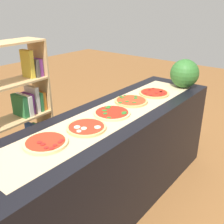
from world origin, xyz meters
name	(u,v)px	position (x,y,z in m)	size (l,w,h in m)	color
ground_plane	(112,201)	(0.00, 0.00, 0.00)	(12.00, 12.00, 0.00)	brown
counter	(112,161)	(0.00, 0.00, 0.45)	(2.45, 0.67, 0.90)	black
parchment_paper	(112,114)	(0.00, 0.00, 0.90)	(2.13, 0.42, 0.00)	tan
pizza_pepperoni_0	(46,143)	(-0.64, 0.03, 0.91)	(0.29, 0.29, 0.03)	#E5C17F
pizza_mozzarella_1	(86,127)	(-0.32, -0.02, 0.91)	(0.29, 0.29, 0.03)	#DBB26B
pizza_spinach_2	(112,113)	(0.00, 0.00, 0.91)	(0.30, 0.30, 0.03)	#E5C17F
pizza_spinach_3	(131,101)	(0.32, 0.04, 0.91)	(0.30, 0.30, 0.03)	tan
pizza_pepperoni_4	(154,93)	(0.64, -0.02, 0.91)	(0.30, 0.30, 0.02)	tan
watermelon	(184,73)	(1.04, -0.14, 1.05)	(0.30, 0.30, 0.30)	#2D6628
bookshelf	(23,121)	(-0.25, 0.91, 0.66)	(0.76, 0.30, 1.43)	tan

